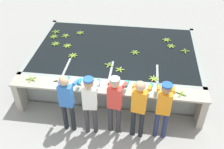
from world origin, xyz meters
TOP-DOWN VIEW (x-y plane):
  - ground_plane at (0.00, 0.00)m, footprint 80.00×80.00m
  - wash_tank at (0.00, 2.04)m, footprint 4.89×3.20m
  - work_ledge at (0.00, 0.23)m, footprint 4.89×0.45m
  - worker_0 at (-0.85, -0.34)m, footprint 0.44×0.73m
  - worker_1 at (-0.31, -0.36)m, footprint 0.45×0.73m
  - worker_2 at (0.25, -0.26)m, footprint 0.47×0.74m
  - worker_3 at (0.80, -0.33)m, footprint 0.48×0.74m
  - worker_4 at (1.35, -0.29)m, footprint 0.44×0.73m
  - banana_bunch_floating_0 at (-2.09, 2.81)m, footprint 0.28×0.27m
  - banana_bunch_floating_1 at (0.23, 0.99)m, footprint 0.27×0.28m
  - banana_bunch_floating_2 at (0.58, 1.88)m, footprint 0.28×0.27m
  - banana_bunch_floating_3 at (-1.87, 2.07)m, footprint 0.28×0.28m
  - banana_bunch_floating_4 at (-1.18, 1.49)m, footprint 0.28×0.28m
  - banana_bunch_floating_5 at (-1.29, 2.85)m, footprint 0.28×0.28m
  - banana_bunch_floating_6 at (2.03, 2.15)m, footprint 0.28×0.28m
  - banana_bunch_floating_7 at (1.52, 2.74)m, footprint 0.28×0.27m
  - banana_bunch_floating_8 at (1.64, 2.38)m, footprint 0.28×0.27m
  - banana_bunch_floating_9 at (-1.49, 2.00)m, footprint 0.28×0.28m
  - banana_bunch_floating_10 at (-0.09, 1.16)m, footprint 0.28×0.28m
  - banana_bunch_floating_11 at (-2.06, 2.48)m, footprint 0.28×0.28m
  - banana_bunch_floating_12 at (1.13, 0.71)m, footprint 0.28×0.27m
  - banana_bunch_floating_13 at (-1.70, 2.59)m, footprint 0.27×0.28m
  - banana_bunch_ledge_0 at (1.77, 0.21)m, footprint 0.27×0.27m
  - banana_bunch_ledge_1 at (-1.96, 0.29)m, footprint 0.28×0.27m
  - knife_0 at (-1.25, 0.32)m, footprint 0.34×0.14m
  - knife_1 at (-0.61, 0.28)m, footprint 0.32×0.20m

SIDE VIEW (x-z plane):
  - ground_plane at x=0.00m, z-range 0.00..0.00m
  - wash_tank at x=0.00m, z-range -0.01..0.93m
  - work_ledge at x=0.00m, z-range 0.20..1.13m
  - knife_0 at x=-1.25m, z-range 0.93..0.95m
  - knife_1 at x=-0.61m, z-range 0.93..0.95m
  - banana_bunch_floating_3 at x=-1.87m, z-range 0.91..0.98m
  - banana_bunch_floating_4 at x=-1.18m, z-range 0.91..0.98m
  - banana_bunch_floating_9 at x=-1.49m, z-range 0.91..0.98m
  - banana_bunch_floating_11 at x=-2.06m, z-range 0.91..0.98m
  - banana_bunch_floating_12 at x=1.13m, z-range 0.91..0.98m
  - banana_bunch_floating_2 at x=0.58m, z-range 0.91..0.99m
  - banana_bunch_floating_5 at x=-1.29m, z-range 0.91..0.99m
  - banana_bunch_floating_7 at x=1.52m, z-range 0.91..0.99m
  - banana_bunch_floating_8 at x=1.64m, z-range 0.91..0.99m
  - banana_bunch_floating_0 at x=-2.09m, z-range 0.91..0.99m
  - banana_bunch_floating_1 at x=0.23m, z-range 0.91..0.99m
  - banana_bunch_floating_13 at x=-1.70m, z-range 0.91..0.99m
  - banana_bunch_floating_6 at x=2.03m, z-range 0.91..0.99m
  - banana_bunch_floating_10 at x=-0.09m, z-range 0.91..0.99m
  - banana_bunch_ledge_1 at x=-1.96m, z-range 0.91..0.99m
  - banana_bunch_ledge_0 at x=1.77m, z-range 0.91..0.99m
  - worker_0 at x=-0.85m, z-range 0.16..1.81m
  - worker_4 at x=1.35m, z-range 0.17..1.80m
  - worker_2 at x=0.25m, z-range 0.18..1.82m
  - worker_3 at x=0.80m, z-range 0.17..1.84m
  - worker_1 at x=-0.31m, z-range 0.18..1.85m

